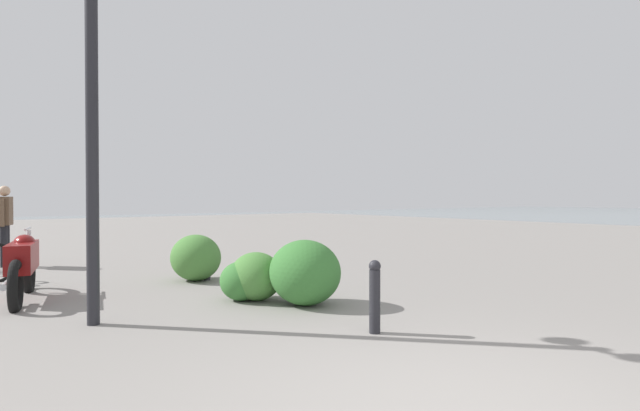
# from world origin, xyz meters

# --- Properties ---
(lamppost) EXTENTS (0.98, 0.28, 4.29)m
(lamppost) POSITION_xyz_m (4.13, 1.26, 2.83)
(lamppost) COLOR #232328
(lamppost) RESTS_ON ground
(motorcycle) EXTENTS (2.14, 0.67, 1.06)m
(motorcycle) POSITION_xyz_m (6.24, 1.69, 0.50)
(motorcycle) COLOR black
(motorcycle) RESTS_ON ground
(pedestrian) EXTENTS (0.60, 0.35, 1.71)m
(pedestrian) POSITION_xyz_m (10.42, 1.48, 0.99)
(pedestrian) COLOR black
(pedestrian) RESTS_ON ground
(bollard_near) EXTENTS (0.13, 0.13, 0.79)m
(bollard_near) POSITION_xyz_m (1.88, -1.04, 0.41)
(bollard_near) COLOR #232328
(bollard_near) RESTS_ON ground
(bollard_mid) EXTENTS (0.13, 0.13, 0.73)m
(bollard_mid) POSITION_xyz_m (6.20, -1.14, 0.38)
(bollard_mid) COLOR #232328
(bollard_mid) RESTS_ON ground
(shrub_low) EXTENTS (0.95, 0.86, 0.81)m
(shrub_low) POSITION_xyz_m (6.27, -0.95, 0.40)
(shrub_low) COLOR #477F38
(shrub_low) RESTS_ON ground
(shrub_round) EXTENTS (0.65, 0.59, 0.55)m
(shrub_round) POSITION_xyz_m (4.27, -0.74, 0.28)
(shrub_round) COLOR #387533
(shrub_round) RESTS_ON ground
(shrub_wide) EXTENTS (1.04, 0.94, 0.89)m
(shrub_wide) POSITION_xyz_m (3.48, -1.28, 0.44)
(shrub_wide) COLOR #387533
(shrub_wide) RESTS_ON ground
(shrub_tall) EXTENTS (0.81, 0.73, 0.68)m
(shrub_tall) POSITION_xyz_m (4.15, -0.92, 0.34)
(shrub_tall) COLOR #477F38
(shrub_tall) RESTS_ON ground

